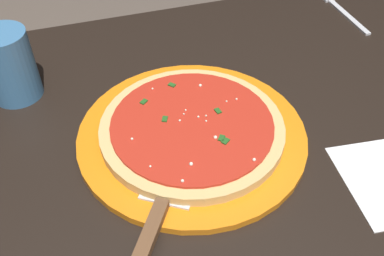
% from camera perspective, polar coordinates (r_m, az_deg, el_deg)
% --- Properties ---
extents(restaurant_table, '(1.06, 0.75, 0.74)m').
position_cam_1_polar(restaurant_table, '(0.80, 2.13, -6.39)').
color(restaurant_table, black).
rests_on(restaurant_table, ground_plane).
extents(serving_plate, '(0.35, 0.35, 0.01)m').
position_cam_1_polar(serving_plate, '(0.66, 0.00, -0.89)').
color(serving_plate, orange).
rests_on(serving_plate, restaurant_table).
extents(pizza, '(0.28, 0.28, 0.02)m').
position_cam_1_polar(pizza, '(0.65, 0.00, 0.08)').
color(pizza, '#DBB26B').
rests_on(pizza, serving_plate).
extents(pizza_server, '(0.16, 0.21, 0.01)m').
position_cam_1_polar(pizza_server, '(0.55, -4.71, -11.85)').
color(pizza_server, silver).
rests_on(pizza_server, serving_plate).
extents(cup_tall_drink, '(0.08, 0.08, 0.12)m').
position_cam_1_polar(cup_tall_drink, '(0.77, -23.12, 7.66)').
color(cup_tall_drink, teal).
rests_on(cup_tall_drink, restaurant_table).
extents(fork, '(0.02, 0.19, 0.00)m').
position_cam_1_polar(fork, '(1.04, 19.18, 14.56)').
color(fork, silver).
rests_on(fork, restaurant_table).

